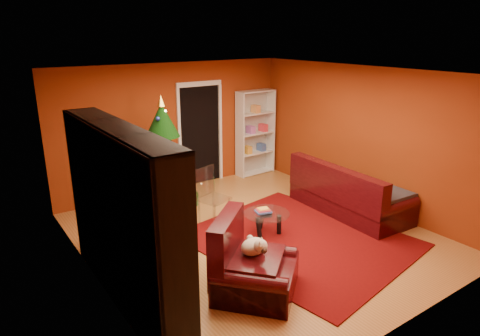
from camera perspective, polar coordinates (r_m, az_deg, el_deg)
floor at (r=7.08m, az=1.88°, el=-9.14°), size 5.00×5.50×0.05m
ceiling at (r=6.34m, az=2.13°, el=12.77°), size 5.00×5.50×0.05m
wall_back at (r=8.89m, az=-8.85°, el=5.36°), size 5.00×0.05×2.60m
wall_left at (r=5.52m, az=-19.48°, el=-3.14°), size 0.05×5.50×2.60m
wall_right at (r=8.30m, az=16.11°, el=4.00°), size 0.05×5.50×2.60m
doorway at (r=9.18m, az=-5.30°, el=4.29°), size 1.06×0.60×2.16m
rug at (r=6.96m, az=7.88°, el=-9.47°), size 3.24×3.62×0.02m
media_unit at (r=5.29m, az=-15.33°, el=-6.20°), size 0.45×2.83×2.17m
christmas_tree at (r=7.82m, az=-10.10°, el=1.62°), size 1.37×1.37×2.14m
gift_box_teal at (r=7.77m, az=-15.31°, el=-5.86°), size 0.38×0.38×0.29m
gift_box_green at (r=8.22m, az=-6.69°, el=-4.21°), size 0.28×0.28×0.23m
white_bookshelf at (r=9.79m, az=2.07°, el=4.68°), size 0.93×0.36×1.98m
armchair at (r=5.47m, az=2.18°, el=-12.59°), size 1.49×1.49×0.82m
dog at (r=5.42m, az=1.79°, el=-10.43°), size 0.50×0.49×0.27m
sofa at (r=8.03m, az=14.51°, el=-2.49°), size 1.08×2.25×0.95m
coffee_table at (r=7.02m, az=3.55°, el=-7.37°), size 0.92×0.92×0.47m
acrylic_chair at (r=7.35m, az=-3.50°, el=-4.14°), size 0.57×0.59×0.87m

